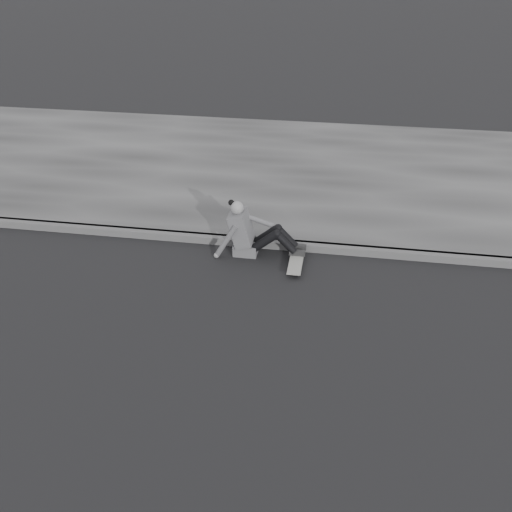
{
  "coord_description": "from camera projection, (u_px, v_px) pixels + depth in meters",
  "views": [
    {
      "loc": [
        -1.81,
        -5.12,
        4.5
      ],
      "look_at": [
        -2.86,
        1.45,
        0.5
      ],
      "focal_mm": 40.0,
      "sensor_mm": 36.0,
      "label": 1
    }
  ],
  "objects": [
    {
      "name": "curb",
      "position": [
        456.0,
        258.0,
        8.56
      ],
      "size": [
        24.0,
        0.16,
        0.12
      ],
      "primitive_type": "cube",
      "color": "#4E4E4E",
      "rests_on": "ground"
    },
    {
      "name": "seated_woman",
      "position": [
        250.0,
        233.0,
        8.63
      ],
      "size": [
        1.38,
        0.46,
        0.88
      ],
      "color": "#535355",
      "rests_on": "ground"
    },
    {
      "name": "skateboard",
      "position": [
        296.0,
        261.0,
        8.47
      ],
      "size": [
        0.2,
        0.78,
        0.09
      ],
      "color": "gray",
      "rests_on": "ground"
    },
    {
      "name": "sidewalk",
      "position": [
        434.0,
        179.0,
        11.12
      ],
      "size": [
        24.0,
        6.0,
        0.12
      ],
      "primitive_type": "cube",
      "color": "#3E3E3E",
      "rests_on": "ground"
    },
    {
      "name": "ground",
      "position": [
        487.0,
        380.0,
        6.41
      ],
      "size": [
        80.0,
        80.0,
        0.0
      ],
      "primitive_type": "plane",
      "color": "black",
      "rests_on": "ground"
    }
  ]
}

